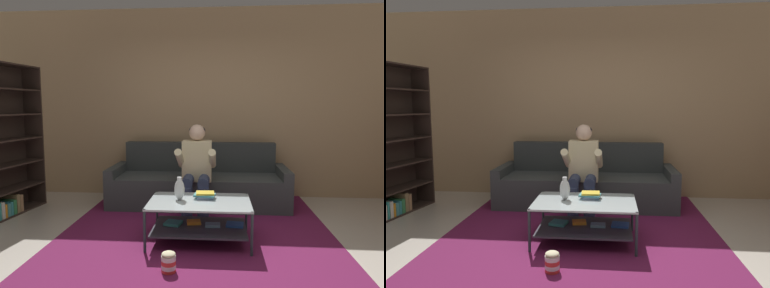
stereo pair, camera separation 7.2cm
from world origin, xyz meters
TOP-DOWN VIEW (x-y plane):
  - ground at (0.00, 0.00)m, footprint 16.80×16.80m
  - back_partition at (0.00, 2.46)m, footprint 8.40×0.12m
  - couch at (-0.14, 1.88)m, footprint 2.49×0.86m
  - person_seated_center at (-0.14, 1.37)m, footprint 0.50×0.58m
  - coffee_table at (-0.05, 0.51)m, footprint 1.05×0.69m
  - area_rug at (-0.10, 1.07)m, footprint 3.00×3.32m
  - vase at (-0.27, 0.54)m, footprint 0.11×0.11m
  - book_stack at (-0.00, 0.61)m, footprint 0.24×0.18m
  - bookshelf at (-2.65, 1.19)m, footprint 0.47×1.16m
  - popcorn_tub at (-0.28, -0.19)m, footprint 0.13×0.13m

SIDE VIEW (x-z plane):
  - ground at x=0.00m, z-range 0.00..0.00m
  - area_rug at x=-0.10m, z-range 0.00..0.01m
  - popcorn_tub at x=-0.28m, z-range 0.00..0.19m
  - coffee_table at x=-0.05m, z-range 0.07..0.50m
  - couch at x=-0.14m, z-range -0.14..0.73m
  - book_stack at x=0.00m, z-range 0.44..0.50m
  - vase at x=-0.27m, z-range 0.43..0.67m
  - person_seated_center at x=-0.14m, z-range 0.06..1.23m
  - bookshelf at x=-2.65m, z-range -0.16..1.80m
  - back_partition at x=0.00m, z-range 0.00..2.90m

